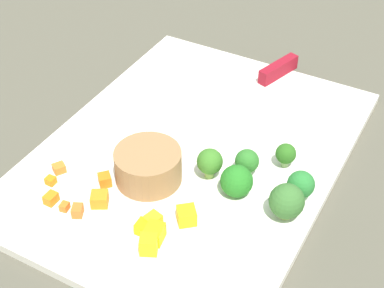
{
  "coord_description": "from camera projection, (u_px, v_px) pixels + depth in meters",
  "views": [
    {
      "loc": [
        0.5,
        0.27,
        0.5
      ],
      "look_at": [
        0.0,
        0.0,
        0.02
      ],
      "focal_mm": 54.47,
      "sensor_mm": 36.0,
      "label": 1
    }
  ],
  "objects": [
    {
      "name": "ground_plane",
      "position": [
        192.0,
        157.0,
        0.76
      ],
      "size": [
        4.0,
        4.0,
        0.0
      ],
      "primitive_type": "plane",
      "color": "#534F42"
    },
    {
      "name": "cutting_board",
      "position": [
        192.0,
        153.0,
        0.75
      ],
      "size": [
        0.48,
        0.36,
        0.01
      ],
      "primitive_type": "cube",
      "color": "white",
      "rests_on": "ground_plane"
    },
    {
      "name": "prep_bowl",
      "position": [
        148.0,
        166.0,
        0.69
      ],
      "size": [
        0.08,
        0.08,
        0.04
      ],
      "primitive_type": "cylinder",
      "color": "#9A6F46",
      "rests_on": "cutting_board"
    },
    {
      "name": "chef_knife",
      "position": [
        257.0,
        83.0,
        0.85
      ],
      "size": [
        0.29,
        0.1,
        0.02
      ],
      "rotation": [
        0.0,
        0.0,
        5.98
      ],
      "color": "silver",
      "rests_on": "cutting_board"
    },
    {
      "name": "carrot_dice_0",
      "position": [
        77.0,
        211.0,
        0.66
      ],
      "size": [
        0.02,
        0.02,
        0.01
      ],
      "primitive_type": "cube",
      "rotation": [
        0.0,
        0.0,
        2.02
      ],
      "color": "orange",
      "rests_on": "cutting_board"
    },
    {
      "name": "carrot_dice_1",
      "position": [
        51.0,
        198.0,
        0.67
      ],
      "size": [
        0.02,
        0.01,
        0.01
      ],
      "primitive_type": "cube",
      "rotation": [
        0.0,
        0.0,
        1.56
      ],
      "color": "orange",
      "rests_on": "cutting_board"
    },
    {
      "name": "carrot_dice_2",
      "position": [
        59.0,
        168.0,
        0.71
      ],
      "size": [
        0.02,
        0.02,
        0.01
      ],
      "primitive_type": "cube",
      "rotation": [
        0.0,
        0.0,
        1.02
      ],
      "color": "orange",
      "rests_on": "cutting_board"
    },
    {
      "name": "carrot_dice_3",
      "position": [
        51.0,
        181.0,
        0.7
      ],
      "size": [
        0.01,
        0.01,
        0.01
      ],
      "primitive_type": "cube",
      "rotation": [
        0.0,
        0.0,
        1.56
      ],
      "color": "orange",
      "rests_on": "cutting_board"
    },
    {
      "name": "carrot_dice_4",
      "position": [
        105.0,
        180.0,
        0.69
      ],
      "size": [
        0.02,
        0.02,
        0.01
      ],
      "primitive_type": "cube",
      "rotation": [
        0.0,
        0.0,
        0.81
      ],
      "color": "orange",
      "rests_on": "cutting_board"
    },
    {
      "name": "carrot_dice_5",
      "position": [
        100.0,
        199.0,
        0.67
      ],
      "size": [
        0.03,
        0.03,
        0.02
      ],
      "primitive_type": "cube",
      "rotation": [
        0.0,
        0.0,
        0.51
      ],
      "color": "orange",
      "rests_on": "cutting_board"
    },
    {
      "name": "carrot_dice_6",
      "position": [
        65.0,
        207.0,
        0.66
      ],
      "size": [
        0.01,
        0.01,
        0.01
      ],
      "primitive_type": "cube",
      "rotation": [
        0.0,
        0.0,
        0.16
      ],
      "color": "orange",
      "rests_on": "cutting_board"
    },
    {
      "name": "pepper_dice_0",
      "position": [
        149.0,
        245.0,
        0.61
      ],
      "size": [
        0.02,
        0.02,
        0.02
      ],
      "primitive_type": "cube",
      "rotation": [
        0.0,
        0.0,
        0.44
      ],
      "color": "yellow",
      "rests_on": "cutting_board"
    },
    {
      "name": "pepper_dice_1",
      "position": [
        144.0,
        227.0,
        0.64
      ],
      "size": [
        0.02,
        0.02,
        0.01
      ],
      "primitive_type": "cube",
      "rotation": [
        0.0,
        0.0,
        0.05
      ],
      "color": "yellow",
      "rests_on": "cutting_board"
    },
    {
      "name": "pepper_dice_2",
      "position": [
        153.0,
        221.0,
        0.64
      ],
      "size": [
        0.02,
        0.02,
        0.02
      ],
      "primitive_type": "cube",
      "rotation": [
        0.0,
        0.0,
        1.31
      ],
      "color": "yellow",
      "rests_on": "cutting_board"
    },
    {
      "name": "pepper_dice_3",
      "position": [
        155.0,
        233.0,
        0.63
      ],
      "size": [
        0.02,
        0.02,
        0.02
      ],
      "primitive_type": "cube",
      "rotation": [
        0.0,
        0.0,
        0.18
      ],
      "color": "yellow",
      "rests_on": "cutting_board"
    },
    {
      "name": "pepper_dice_4",
      "position": [
        187.0,
        216.0,
        0.65
      ],
      "size": [
        0.03,
        0.03,
        0.02
      ],
      "primitive_type": "cube",
      "rotation": [
        0.0,
        0.0,
        0.7
      ],
      "color": "yellow",
      "rests_on": "cutting_board"
    },
    {
      "name": "broccoli_floret_0",
      "position": [
        237.0,
        181.0,
        0.68
      ],
      "size": [
        0.04,
        0.04,
        0.04
      ],
      "color": "#86B75D",
      "rests_on": "cutting_board"
    },
    {
      "name": "broccoli_floret_1",
      "position": [
        286.0,
        154.0,
        0.71
      ],
      "size": [
        0.03,
        0.03,
        0.03
      ],
      "color": "#89AB68",
      "rests_on": "cutting_board"
    },
    {
      "name": "broccoli_floret_2",
      "position": [
        301.0,
        185.0,
        0.67
      ],
      "size": [
        0.03,
        0.03,
        0.04
      ],
      "color": "#84C363",
      "rests_on": "cutting_board"
    },
    {
      "name": "broccoli_floret_3",
      "position": [
        247.0,
        161.0,
        0.7
      ],
      "size": [
        0.03,
        0.03,
        0.03
      ],
      "color": "#8DBB62",
      "rests_on": "cutting_board"
    },
    {
      "name": "broccoli_floret_4",
      "position": [
        287.0,
        202.0,
        0.64
      ],
      "size": [
        0.04,
        0.04,
        0.04
      ],
      "color": "#93AC55",
      "rests_on": "cutting_board"
    },
    {
      "name": "broccoli_floret_5",
      "position": [
        210.0,
        162.0,
        0.7
      ],
      "size": [
        0.03,
        0.03,
        0.04
      ],
      "color": "#8DB754",
      "rests_on": "cutting_board"
    }
  ]
}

